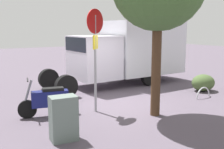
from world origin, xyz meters
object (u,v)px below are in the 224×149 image
Objects in this scene: box_truck_near at (129,50)px; utility_cabinet at (64,118)px; stop_sign at (95,44)px; bike_rack_hoop at (203,98)px; motorcycle at (49,100)px.

box_truck_near reaches higher than utility_cabinet.
stop_sign reaches higher than bike_rack_hoop.
box_truck_near is 2.16× the size of stop_sign.
stop_sign is 4.98m from bike_rack_hoop.
utility_cabinet is at bearing 9.69° from bike_rack_hoop.
stop_sign is at bearing 40.40° from box_truck_near.
bike_rack_hoop is at bearing 100.66° from box_truck_near.
motorcycle is 5.96m from bike_rack_hoop.
bike_rack_hoop is at bearing -170.31° from utility_cabinet.
motorcycle is (4.99, 2.95, -1.13)m from box_truck_near.
box_truck_near is at bearing -77.16° from bike_rack_hoop.
bike_rack_hoop is at bearing 172.56° from stop_sign.
stop_sign is 2.98× the size of utility_cabinet.
utility_cabinet is 6.29m from bike_rack_hoop.
motorcycle reaches higher than bike_rack_hoop.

